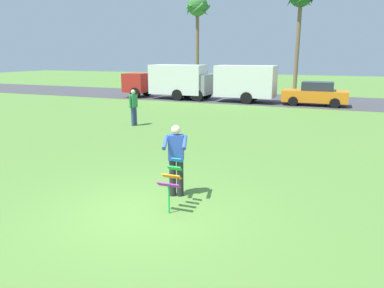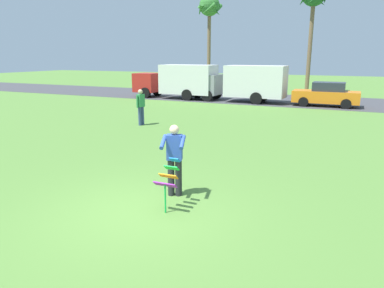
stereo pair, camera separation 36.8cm
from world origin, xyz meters
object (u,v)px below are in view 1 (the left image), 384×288
object	(u,v)px
parked_truck_grey_van	(234,82)
parked_truck_red_cab	(169,81)
kite_held	(172,178)
palm_tree_left_near	(197,10)
parked_car_orange	(315,94)
person_kite_flyer	(176,158)
person_walker_near	(134,106)
palm_tree_right_near	(301,0)

from	to	relation	value
parked_truck_grey_van	parked_truck_red_cab	bearing A→B (deg)	-180.00
kite_held	palm_tree_left_near	bearing A→B (deg)	110.09
parked_car_orange	person_kite_flyer	bearing A→B (deg)	-96.69
parked_truck_grey_van	person_walker_near	size ratio (longest dim) A/B	3.90
person_kite_flyer	kite_held	world-z (taller)	person_kite_flyer
parked_truck_grey_van	person_walker_near	bearing A→B (deg)	-100.78
parked_truck_red_cab	parked_truck_grey_van	distance (m)	5.29
person_walker_near	person_kite_flyer	bearing A→B (deg)	-52.83
kite_held	parked_truck_grey_van	bearing A→B (deg)	101.34
palm_tree_right_near	parked_car_orange	bearing A→B (deg)	-75.91
person_kite_flyer	parked_car_orange	world-z (taller)	person_kite_flyer
kite_held	parked_truck_red_cab	distance (m)	20.90
person_kite_flyer	parked_truck_red_cab	size ratio (longest dim) A/B	0.26
kite_held	palm_tree_left_near	size ratio (longest dim) A/B	0.12
parked_truck_red_cab	parked_car_orange	xyz separation A→B (m)	(10.93, -0.00, -0.64)
parked_truck_grey_van	person_walker_near	distance (m)	10.91
palm_tree_right_near	parked_truck_grey_van	bearing A→B (deg)	-109.80
palm_tree_right_near	person_walker_near	bearing A→B (deg)	-105.05
person_kite_flyer	parked_truck_grey_van	distance (m)	18.39
kite_held	parked_truck_grey_van	xyz separation A→B (m)	(-3.77, 18.82, 0.67)
kite_held	person_walker_near	xyz separation A→B (m)	(-5.81, 8.11, 0.19)
palm_tree_left_near	person_walker_near	distance (m)	23.08
parked_truck_grey_van	palm_tree_left_near	bearing A→B (deg)	123.23
parked_truck_grey_van	palm_tree_left_near	size ratio (longest dim) A/B	0.72
person_walker_near	parked_truck_red_cab	bearing A→B (deg)	106.90
kite_held	parked_truck_red_cab	size ratio (longest dim) A/B	0.16
parked_truck_red_cab	palm_tree_left_near	xyz separation A→B (m)	(-1.74, 10.74, 6.46)
parked_car_orange	kite_held	bearing A→B (deg)	-95.68
parked_car_orange	palm_tree_right_near	distance (m)	12.00
palm_tree_left_near	person_walker_near	size ratio (longest dim) A/B	5.41
parked_truck_red_cab	palm_tree_left_near	distance (m)	12.65
palm_tree_left_near	parked_truck_red_cab	bearing A→B (deg)	-80.78
kite_held	person_walker_near	distance (m)	9.98
kite_held	palm_tree_left_near	world-z (taller)	palm_tree_left_near
kite_held	parked_car_orange	xyz separation A→B (m)	(1.87, 18.82, 0.03)
person_kite_flyer	parked_car_orange	size ratio (longest dim) A/B	0.41
person_kite_flyer	person_walker_near	bearing A→B (deg)	127.17
palm_tree_left_near	person_walker_near	world-z (taller)	palm_tree_left_near
palm_tree_left_near	palm_tree_right_near	distance (m)	10.47
parked_truck_red_cab	palm_tree_left_near	world-z (taller)	palm_tree_left_near
person_kite_flyer	palm_tree_right_near	size ratio (longest dim) A/B	0.18
palm_tree_right_near	parked_truck_red_cab	bearing A→B (deg)	-133.00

